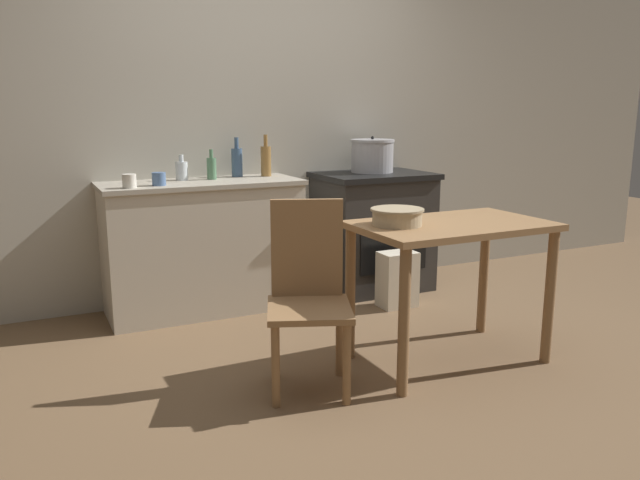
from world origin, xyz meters
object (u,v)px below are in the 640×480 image
at_px(bottle_far_left, 182,170).
at_px(cup_center, 159,179).
at_px(chair, 308,292).
at_px(stock_pot, 372,156).
at_px(stove, 373,231).
at_px(mixing_bowl_large, 397,216).
at_px(work_table, 451,246).
at_px(flour_sack, 397,279).
at_px(bottle_center_left, 212,168).
at_px(bottle_left, 237,161).
at_px(cup_center_right, 129,181).
at_px(bottle_mid_left, 266,160).

height_order(bottle_far_left, cup_center, bottle_far_left).
bearing_deg(bottle_far_left, chair, -80.90).
bearing_deg(stock_pot, stove, -106.81).
distance_m(mixing_bowl_large, cup_center, 1.59).
distance_m(work_table, chair, 0.83).
bearing_deg(stock_pot, work_table, -104.13).
relative_size(flour_sack, mixing_bowl_large, 1.41).
bearing_deg(stock_pot, bottle_center_left, 177.41).
relative_size(bottle_left, cup_center_right, 3.25).
xyz_separation_m(stock_pot, bottle_far_left, (-1.42, 0.10, -0.06)).
height_order(bottle_left, cup_center_right, bottle_left).
distance_m(bottle_left, bottle_mid_left, 0.20).
height_order(mixing_bowl_large, bottle_center_left, bottle_center_left).
relative_size(chair, cup_center, 10.85).
xyz_separation_m(chair, bottle_far_left, (-0.24, 1.50, 0.47)).
xyz_separation_m(chair, mixing_bowl_large, (0.51, 0.00, 0.34)).
bearing_deg(flour_sack, work_table, -106.31).
distance_m(bottle_left, cup_center, 0.67).
bearing_deg(bottle_center_left, stock_pot, -2.59).
distance_m(work_table, bottle_mid_left, 1.65).
distance_m(chair, bottle_left, 1.65).
distance_m(work_table, flour_sack, 1.06).
bearing_deg(stock_pot, bottle_left, 171.60).
bearing_deg(mixing_bowl_large, stove, 63.93).
height_order(stove, flour_sack, stove).
bearing_deg(stove, work_table, -104.03).
relative_size(chair, bottle_mid_left, 3.16).
bearing_deg(flour_sack, bottle_left, 143.26).
distance_m(stock_pot, bottle_center_left, 1.23).
xyz_separation_m(bottle_left, cup_center_right, (-0.79, -0.33, -0.06)).
distance_m(bottle_left, bottle_center_left, 0.23).
bearing_deg(cup_center_right, work_table, -41.49).
height_order(chair, bottle_center_left, bottle_center_left).
distance_m(stove, stock_pot, 0.57).
height_order(chair, bottle_mid_left, bottle_mid_left).
relative_size(work_table, chair, 1.11).
bearing_deg(mixing_bowl_large, flour_sack, 56.23).
bearing_deg(bottle_mid_left, stock_pot, -6.09).
bearing_deg(bottle_mid_left, flour_sack, -40.71).
bearing_deg(chair, bottle_mid_left, 98.16).
xyz_separation_m(bottle_left, cup_center, (-0.61, -0.28, -0.07)).
xyz_separation_m(stove, cup_center, (-1.61, -0.08, 0.48)).
relative_size(chair, bottle_center_left, 4.56).
height_order(bottle_center_left, cup_center_right, bottle_center_left).
bearing_deg(stove, bottle_center_left, 174.93).
distance_m(chair, mixing_bowl_large, 0.61).
xyz_separation_m(bottle_far_left, bottle_center_left, (0.19, -0.04, 0.01)).
relative_size(mixing_bowl_large, bottle_center_left, 1.36).
relative_size(stock_pot, cup_center, 3.85).
bearing_deg(chair, bottle_left, 105.64).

